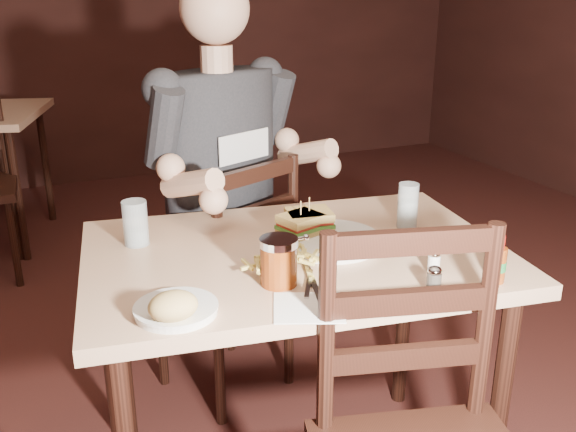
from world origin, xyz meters
name	(u,v)px	position (x,y,z in m)	size (l,w,h in m)	color
room_shell	(278,2)	(0.00, 0.00, 1.40)	(7.00, 7.00, 7.00)	#321614
main_table	(295,280)	(0.04, -0.02, 0.68)	(1.20, 0.89, 0.77)	tan
chair_far	(223,276)	(0.01, 0.55, 0.45)	(0.42, 0.46, 0.90)	black
diner	(228,136)	(0.03, 0.50, 0.97)	(0.58, 0.46, 1.01)	#29292D
dinner_plate	(331,242)	(0.14, -0.02, 0.78)	(0.27, 0.27, 0.02)	white
sandwich_left	(309,214)	(0.11, 0.06, 0.84)	(0.12, 0.10, 0.10)	tan
sandwich_right	(301,219)	(0.08, 0.04, 0.83)	(0.11, 0.09, 0.10)	tan
fries_pile	(282,257)	(-0.04, -0.12, 0.80)	(0.24, 0.17, 0.04)	#E5D067
ketchup_dollop	(329,229)	(0.17, 0.03, 0.79)	(0.04, 0.04, 0.01)	maroon
glass_left	(135,223)	(-0.34, 0.19, 0.83)	(0.07, 0.07, 0.12)	silver
glass_right	(408,206)	(0.40, 0.00, 0.84)	(0.06, 0.06, 0.13)	silver
hot_sauce	(499,259)	(0.40, -0.39, 0.83)	(0.04, 0.04, 0.12)	maroon
salt_shaker	(434,262)	(0.29, -0.28, 0.80)	(0.03, 0.03, 0.05)	white
pepper_shaker	(434,281)	(0.23, -0.38, 0.80)	(0.03, 0.03, 0.06)	#38332D
syrup_dispenser	(279,262)	(-0.08, -0.19, 0.83)	(0.09, 0.09, 0.12)	maroon
napkin	(309,308)	(-0.07, -0.33, 0.77)	(0.15, 0.14, 0.00)	white
knife	(314,284)	(-0.01, -0.24, 0.78)	(0.01, 0.23, 0.01)	silver
fork	(309,283)	(-0.02, -0.23, 0.78)	(0.01, 0.15, 0.00)	silver
side_plate	(176,311)	(-0.34, -0.24, 0.78)	(0.18, 0.18, 0.01)	white
bread_roll	(173,306)	(-0.36, -0.28, 0.81)	(0.11, 0.09, 0.06)	tan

